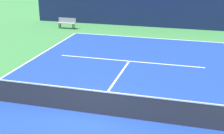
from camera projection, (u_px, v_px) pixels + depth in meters
ground_plane at (93, 114)px, 11.67m from camera, size 80.00×80.00×0.00m
court_surface at (93, 114)px, 11.66m from camera, size 11.00×24.00×0.01m
baseline_far at (146, 38)px, 22.51m from camera, size 11.00×0.10×0.00m
service_line_far at (129, 61)px, 17.47m from camera, size 8.26×0.10×0.00m
centre_service_line at (115, 82)px, 14.57m from camera, size 0.10×6.40×0.00m
back_wall at (154, 9)px, 25.54m from camera, size 20.98×0.30×2.99m
stands_tier_lower at (157, 4)px, 26.70m from camera, size 20.98×2.40×3.40m
tennis_net at (92, 101)px, 11.49m from camera, size 11.08×0.08×1.07m
player_bench at (67, 22)px, 25.31m from camera, size 1.50×0.40×0.85m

